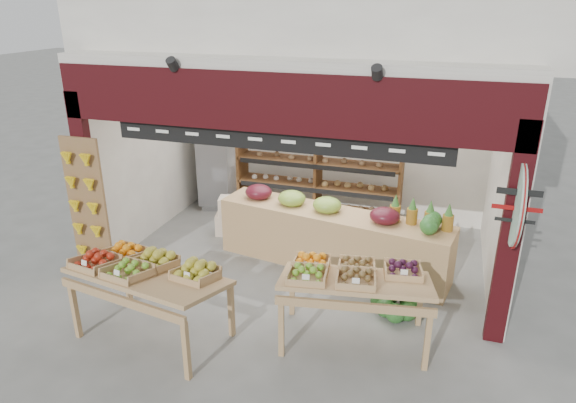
% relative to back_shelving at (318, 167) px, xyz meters
% --- Properties ---
extents(ground, '(60.00, 60.00, 0.00)m').
position_rel_back_shelving_xyz_m(ground, '(0.09, -1.53, -1.08)').
color(ground, slate).
rests_on(ground, ground).
extents(banana_board, '(0.60, 0.15, 1.80)m').
position_rel_back_shelving_xyz_m(banana_board, '(-2.64, -2.71, 0.04)').
color(banana_board, brown).
rests_on(banana_board, ground).
extents(gift_sign, '(0.04, 0.93, 0.92)m').
position_rel_back_shelving_xyz_m(gift_sign, '(2.84, -2.68, 0.67)').
color(gift_sign, '#C0F2D7').
rests_on(gift_sign, ground).
extents(back_shelving, '(2.87, 0.47, 1.78)m').
position_rel_back_shelving_xyz_m(back_shelving, '(0.00, 0.00, 0.00)').
color(back_shelving, brown).
rests_on(back_shelving, ground).
extents(refrigerator, '(0.85, 0.85, 1.72)m').
position_rel_back_shelving_xyz_m(refrigerator, '(-2.02, 0.33, -0.22)').
color(refrigerator, '#B1B2B8').
rests_on(refrigerator, ground).
extents(cardboard_stack, '(1.04, 0.82, 0.67)m').
position_rel_back_shelving_xyz_m(cardboard_stack, '(-1.10, -0.74, -0.83)').
color(cardboard_stack, silver).
rests_on(cardboard_stack, ground).
extents(mid_counter, '(3.54, 1.27, 1.09)m').
position_rel_back_shelving_xyz_m(mid_counter, '(0.59, -1.41, -0.60)').
color(mid_counter, tan).
rests_on(mid_counter, ground).
extents(display_table_left, '(1.87, 1.23, 1.09)m').
position_rel_back_shelving_xyz_m(display_table_left, '(-1.11, -3.71, -0.23)').
color(display_table_left, tan).
rests_on(display_table_left, ground).
extents(display_table_right, '(1.83, 1.20, 1.07)m').
position_rel_back_shelving_xyz_m(display_table_right, '(1.19, -3.09, -0.24)').
color(display_table_right, tan).
rests_on(display_table_right, ground).
extents(watermelon_pile, '(0.65, 0.62, 0.47)m').
position_rel_back_shelving_xyz_m(watermelon_pile, '(1.67, -2.38, -0.90)').
color(watermelon_pile, '#1D4F1A').
rests_on(watermelon_pile, ground).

